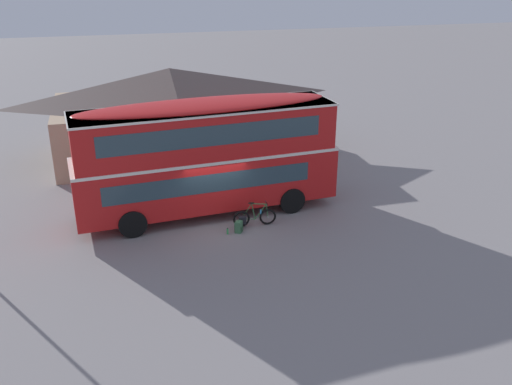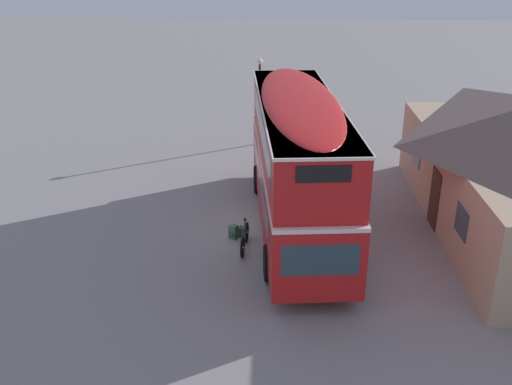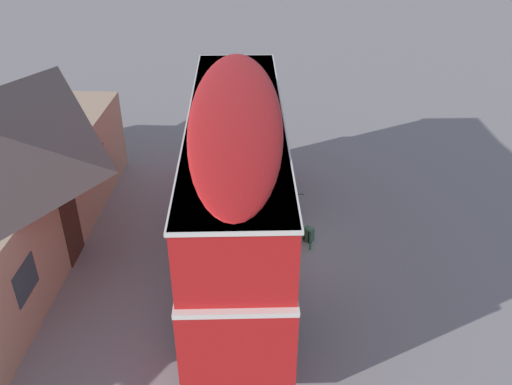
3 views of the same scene
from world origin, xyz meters
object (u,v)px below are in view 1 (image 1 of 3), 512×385
Objects in this scene: touring_bicycle at (253,217)px; backpack_on_ground at (239,226)px; double_decker_bus at (206,153)px; water_bottle_green_metal at (228,231)px.

touring_bicycle reaches higher than backpack_on_ground.
double_decker_bus is 3.23m from touring_bicycle.
touring_bicycle is 6.64× the size of water_bottle_green_metal.
touring_bicycle is at bearing -48.42° from double_decker_bus.
double_decker_bus is 3.30m from backpack_on_ground.
touring_bicycle is at bearing 30.61° from backpack_on_ground.
backpack_on_ground is (-0.68, -0.40, -0.11)m from touring_bicycle.
touring_bicycle is 0.80m from backpack_on_ground.
double_decker_bus is 6.22× the size of touring_bicycle.
double_decker_bus is 3.36m from water_bottle_green_metal.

